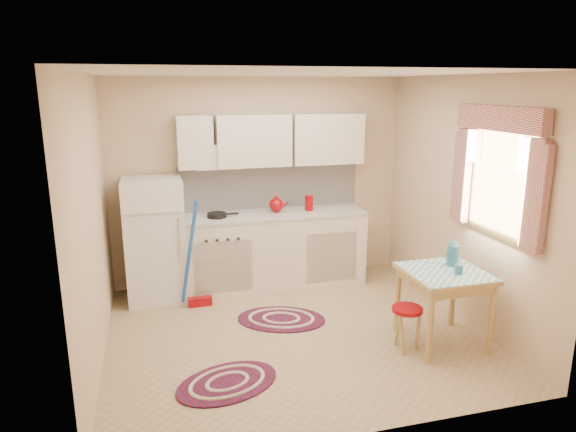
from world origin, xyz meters
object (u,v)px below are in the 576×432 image
object	(u,v)px
base_cabinets	(271,251)
table	(443,308)
stool	(406,329)
fridge	(155,240)

from	to	relation	value
base_cabinets	table	distance (m)	2.22
stool	fridge	bearing A→B (deg)	140.24
fridge	table	bearing A→B (deg)	-34.82
fridge	stool	size ratio (longest dim) A/B	3.33
fridge	base_cabinets	size ratio (longest dim) A/B	0.62
fridge	table	size ratio (longest dim) A/B	1.94
base_cabinets	stool	xyz separation A→B (m)	(0.84, -1.88, -0.23)
fridge	stool	xyz separation A→B (m)	(2.20, -1.83, -0.49)
table	stool	distance (m)	0.42
fridge	stool	distance (m)	2.90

